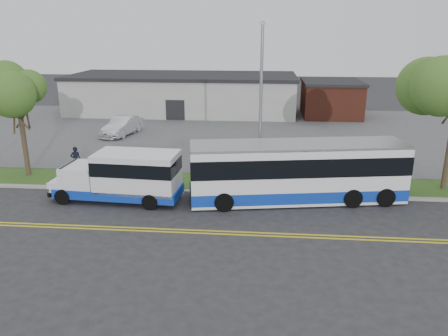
# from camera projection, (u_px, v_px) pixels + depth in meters

# --- Properties ---
(ground) EXTENTS (140.00, 140.00, 0.00)m
(ground) POSITION_uv_depth(u_px,v_px,m) (204.00, 200.00, 24.47)
(ground) COLOR #28282B
(ground) RESTS_ON ground
(lane_line_north) EXTENTS (70.00, 0.12, 0.01)m
(lane_line_north) POSITION_uv_depth(u_px,v_px,m) (194.00, 230.00, 20.81)
(lane_line_north) COLOR gold
(lane_line_north) RESTS_ON ground
(lane_line_south) EXTENTS (70.00, 0.12, 0.01)m
(lane_line_south) POSITION_uv_depth(u_px,v_px,m) (193.00, 233.00, 20.53)
(lane_line_south) COLOR gold
(lane_line_south) RESTS_ON ground
(curb) EXTENTS (80.00, 0.30, 0.15)m
(curb) POSITION_uv_depth(u_px,v_px,m) (207.00, 192.00, 25.49)
(curb) COLOR #9E9B93
(curb) RESTS_ON ground
(verge) EXTENTS (80.00, 3.30, 0.10)m
(verge) POSITION_uv_depth(u_px,v_px,m) (211.00, 182.00, 27.21)
(verge) COLOR #304A18
(verge) RESTS_ON ground
(parking_lot) EXTENTS (80.00, 25.00, 0.10)m
(parking_lot) POSITION_uv_depth(u_px,v_px,m) (229.00, 132.00, 40.59)
(parking_lot) COLOR #4C4C4F
(parking_lot) RESTS_ON ground
(commercial_building) EXTENTS (25.40, 10.40, 4.35)m
(commercial_building) POSITION_uv_depth(u_px,v_px,m) (183.00, 93.00, 49.96)
(commercial_building) COLOR #9E9E99
(commercial_building) RESTS_ON ground
(brick_wing) EXTENTS (6.30, 7.30, 3.90)m
(brick_wing) POSITION_uv_depth(u_px,v_px,m) (331.00, 99.00, 47.66)
(brick_wing) COLOR brown
(brick_wing) RESTS_ON ground
(tree_west) EXTENTS (4.40, 4.40, 6.91)m
(tree_west) POSITION_uv_depth(u_px,v_px,m) (18.00, 98.00, 26.99)
(tree_west) COLOR #3E3021
(tree_west) RESTS_ON verge
(streetlight_near) EXTENTS (0.35, 1.53, 9.50)m
(streetlight_near) POSITION_uv_depth(u_px,v_px,m) (261.00, 100.00, 25.22)
(streetlight_near) COLOR gray
(streetlight_near) RESTS_ON verge
(shuttle_bus) EXTENTS (7.39, 2.82, 2.78)m
(shuttle_bus) POSITION_uv_depth(u_px,v_px,m) (125.00, 175.00, 24.06)
(shuttle_bus) COLOR #1037B1
(shuttle_bus) RESTS_ON ground
(transit_bus) EXTENTS (12.10, 4.63, 3.28)m
(transit_bus) POSITION_uv_depth(u_px,v_px,m) (297.00, 172.00, 24.03)
(transit_bus) COLOR white
(transit_bus) RESTS_ON ground
(pedestrian) EXTENTS (0.76, 0.68, 1.75)m
(pedestrian) POSITION_uv_depth(u_px,v_px,m) (76.00, 159.00, 28.75)
(pedestrian) COLOR black
(pedestrian) RESTS_ON verge
(parked_car_a) EXTENTS (2.64, 5.15, 1.62)m
(parked_car_a) POSITION_uv_depth(u_px,v_px,m) (123.00, 126.00, 39.20)
(parked_car_a) COLOR silver
(parked_car_a) RESTS_ON parking_lot
(parked_car_b) EXTENTS (3.07, 4.74, 1.28)m
(parked_car_b) POSITION_uv_depth(u_px,v_px,m) (119.00, 128.00, 38.91)
(parked_car_b) COLOR silver
(parked_car_b) RESTS_ON parking_lot
(grocery_bag_left) EXTENTS (0.32, 0.32, 0.32)m
(grocery_bag_left) POSITION_uv_depth(u_px,v_px,m) (71.00, 171.00, 28.75)
(grocery_bag_left) COLOR white
(grocery_bag_left) RESTS_ON verge
(grocery_bag_right) EXTENTS (0.32, 0.32, 0.32)m
(grocery_bag_right) POSITION_uv_depth(u_px,v_px,m) (83.00, 169.00, 29.18)
(grocery_bag_right) COLOR white
(grocery_bag_right) RESTS_ON verge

